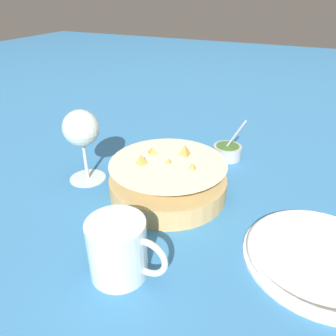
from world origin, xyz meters
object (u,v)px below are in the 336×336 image
object	(u,v)px
beer_mug	(119,251)
side_plate	(321,256)
wine_glass	(81,131)
food_basket	(168,179)
sauce_cup	(227,151)

from	to	relation	value
beer_mug	side_plate	size ratio (longest dim) A/B	0.52
wine_glass	beer_mug	bearing A→B (deg)	-43.66
food_basket	beer_mug	world-z (taller)	food_basket
food_basket	side_plate	world-z (taller)	food_basket
wine_glass	food_basket	bearing A→B (deg)	5.98
sauce_cup	food_basket	bearing A→B (deg)	-107.46
sauce_cup	wine_glass	xyz separation A→B (m)	(-0.25, -0.22, 0.09)
side_plate	beer_mug	bearing A→B (deg)	-150.66
food_basket	sauce_cup	distance (m)	0.21
side_plate	sauce_cup	bearing A→B (deg)	129.52
beer_mug	side_plate	xyz separation A→B (m)	(0.26, 0.15, -0.03)
sauce_cup	wine_glass	world-z (taller)	wine_glass
sauce_cup	side_plate	distance (m)	0.35
sauce_cup	side_plate	bearing A→B (deg)	-50.48
food_basket	side_plate	distance (m)	0.30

